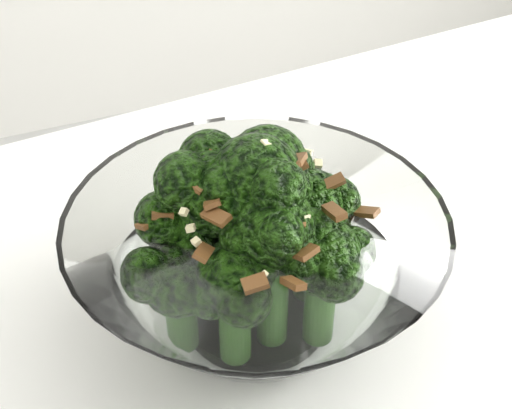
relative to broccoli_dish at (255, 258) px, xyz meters
name	(u,v)px	position (x,y,z in m)	size (l,w,h in m)	color
broccoli_dish	(255,258)	(0.00, 0.00, 0.00)	(0.21, 0.21, 0.13)	white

